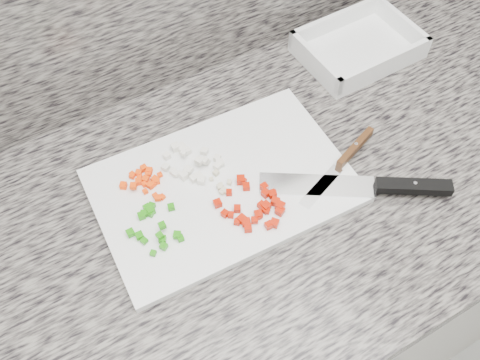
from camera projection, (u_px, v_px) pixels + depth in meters
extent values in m
cube|color=silver|center=(246.00, 305.00, 1.25)|extent=(3.92, 0.62, 0.86)
cube|color=#68635C|center=(248.00, 201.00, 0.88)|extent=(3.96, 0.64, 0.04)
cube|color=silver|center=(223.00, 186.00, 0.87)|extent=(0.42, 0.29, 0.01)
cube|color=#FF4005|center=(153.00, 185.00, 0.86)|extent=(0.01, 0.01, 0.01)
cube|color=#FF4005|center=(150.00, 185.00, 0.86)|extent=(0.01, 0.01, 0.01)
cube|color=#FF4005|center=(144.00, 184.00, 0.86)|extent=(0.01, 0.01, 0.01)
cube|color=#FF4005|center=(158.00, 198.00, 0.84)|extent=(0.01, 0.01, 0.01)
cube|color=#FF4005|center=(139.00, 173.00, 0.87)|extent=(0.01, 0.01, 0.01)
cube|color=#FF4005|center=(148.00, 174.00, 0.87)|extent=(0.01, 0.01, 0.01)
cube|color=#FF4005|center=(155.00, 180.00, 0.86)|extent=(0.01, 0.01, 0.01)
cube|color=#FF4005|center=(132.00, 174.00, 0.87)|extent=(0.01, 0.01, 0.01)
cube|color=#FF4005|center=(132.00, 176.00, 0.87)|extent=(0.01, 0.01, 0.01)
cube|color=#FF4005|center=(162.00, 197.00, 0.84)|extent=(0.01, 0.01, 0.01)
cube|color=#FF4005|center=(145.00, 191.00, 0.85)|extent=(0.01, 0.01, 0.01)
cube|color=#FF4005|center=(157.00, 181.00, 0.86)|extent=(0.01, 0.01, 0.01)
cube|color=#FF4005|center=(133.00, 186.00, 0.85)|extent=(0.01, 0.01, 0.01)
cube|color=#FF4005|center=(149.00, 171.00, 0.87)|extent=(0.01, 0.01, 0.01)
cube|color=#FF4005|center=(155.00, 196.00, 0.84)|extent=(0.01, 0.01, 0.01)
cube|color=#FF4005|center=(144.00, 168.00, 0.87)|extent=(0.01, 0.01, 0.01)
cube|color=#FF4005|center=(139.00, 181.00, 0.86)|extent=(0.01, 0.01, 0.01)
cube|color=#FF4005|center=(133.00, 187.00, 0.85)|extent=(0.01, 0.01, 0.01)
cube|color=#FF4005|center=(123.00, 186.00, 0.85)|extent=(0.01, 0.01, 0.01)
cube|color=#FF4005|center=(146.00, 179.00, 0.86)|extent=(0.01, 0.01, 0.01)
cube|color=#FF4005|center=(160.00, 175.00, 0.87)|extent=(0.01, 0.01, 0.01)
cube|color=#FF4005|center=(140.00, 177.00, 0.87)|extent=(0.01, 0.01, 0.01)
cube|color=silver|center=(180.00, 174.00, 0.87)|extent=(0.01, 0.01, 0.01)
cube|color=silver|center=(220.00, 163.00, 0.88)|extent=(0.01, 0.01, 0.01)
cube|color=silver|center=(184.00, 176.00, 0.86)|extent=(0.01, 0.01, 0.01)
cube|color=silver|center=(187.00, 171.00, 0.87)|extent=(0.01, 0.01, 0.01)
cube|color=silver|center=(182.00, 145.00, 0.90)|extent=(0.01, 0.01, 0.01)
cube|color=silver|center=(217.00, 166.00, 0.88)|extent=(0.01, 0.01, 0.01)
cube|color=silver|center=(188.00, 170.00, 0.87)|extent=(0.02, 0.02, 0.01)
cube|color=silver|center=(207.00, 162.00, 0.88)|extent=(0.01, 0.01, 0.01)
cube|color=silver|center=(187.00, 151.00, 0.89)|extent=(0.01, 0.01, 0.01)
cube|color=silver|center=(194.00, 178.00, 0.86)|extent=(0.01, 0.01, 0.01)
cube|color=silver|center=(199.00, 161.00, 0.87)|extent=(0.02, 0.02, 0.01)
cube|color=silver|center=(217.00, 158.00, 0.89)|extent=(0.01, 0.01, 0.01)
cube|color=silver|center=(165.00, 167.00, 0.88)|extent=(0.02, 0.02, 0.01)
cube|color=silver|center=(167.00, 156.00, 0.89)|extent=(0.01, 0.01, 0.01)
cube|color=silver|center=(204.00, 151.00, 0.89)|extent=(0.02, 0.02, 0.01)
cube|color=silver|center=(201.00, 180.00, 0.86)|extent=(0.02, 0.02, 0.01)
cube|color=silver|center=(173.00, 171.00, 0.87)|extent=(0.01, 0.01, 0.01)
cube|color=silver|center=(175.00, 147.00, 0.90)|extent=(0.01, 0.01, 0.01)
cube|color=silver|center=(199.00, 176.00, 0.86)|extent=(0.01, 0.01, 0.01)
cube|color=silver|center=(176.00, 174.00, 0.87)|extent=(0.01, 0.01, 0.01)
cube|color=silver|center=(183.00, 149.00, 0.90)|extent=(0.02, 0.02, 0.01)
cube|color=silver|center=(184.00, 153.00, 0.88)|extent=(0.01, 0.01, 0.01)
cube|color=silver|center=(204.00, 160.00, 0.87)|extent=(0.01, 0.01, 0.01)
cube|color=#1E7F0B|center=(162.00, 239.00, 0.80)|extent=(0.01, 0.01, 0.01)
cube|color=#1E7F0B|center=(150.00, 212.00, 0.83)|extent=(0.01, 0.01, 0.01)
cube|color=#1E7F0B|center=(150.00, 214.00, 0.83)|extent=(0.01, 0.01, 0.01)
cube|color=#1E7F0B|center=(147.00, 208.00, 0.83)|extent=(0.01, 0.01, 0.01)
cube|color=#1E7F0B|center=(181.00, 238.00, 0.80)|extent=(0.01, 0.01, 0.01)
cube|color=#1E7F0B|center=(144.00, 241.00, 0.80)|extent=(0.01, 0.01, 0.01)
cube|color=#1E7F0B|center=(151.00, 206.00, 0.83)|extent=(0.01, 0.01, 0.01)
cube|color=#1E7F0B|center=(160.00, 236.00, 0.79)|extent=(0.01, 0.01, 0.01)
cube|color=#1E7F0B|center=(130.00, 233.00, 0.80)|extent=(0.01, 0.01, 0.01)
cube|color=#1E7F0B|center=(164.00, 246.00, 0.79)|extent=(0.01, 0.01, 0.01)
cube|color=#1E7F0B|center=(151.00, 211.00, 0.83)|extent=(0.01, 0.01, 0.01)
cube|color=#1E7F0B|center=(162.00, 225.00, 0.80)|extent=(0.01, 0.01, 0.01)
cube|color=#1E7F0B|center=(153.00, 253.00, 0.79)|extent=(0.01, 0.01, 0.01)
cube|color=#1E7F0B|center=(141.00, 216.00, 0.82)|extent=(0.01, 0.01, 0.01)
cube|color=#1E7F0B|center=(177.00, 235.00, 0.80)|extent=(0.02, 0.02, 0.01)
cube|color=#1E7F0B|center=(171.00, 207.00, 0.83)|extent=(0.01, 0.01, 0.01)
cube|color=#1E7F0B|center=(139.00, 236.00, 0.80)|extent=(0.01, 0.01, 0.01)
cube|color=#1E7F0B|center=(144.00, 214.00, 0.82)|extent=(0.01, 0.01, 0.01)
cube|color=#AF1502|center=(237.00, 222.00, 0.82)|extent=(0.01, 0.01, 0.01)
cube|color=#AF1502|center=(229.00, 193.00, 0.85)|extent=(0.01, 0.01, 0.01)
cube|color=#AF1502|center=(272.00, 194.00, 0.84)|extent=(0.01, 0.01, 0.01)
cube|color=#AF1502|center=(218.00, 203.00, 0.83)|extent=(0.01, 0.01, 0.01)
cube|color=#AF1502|center=(248.00, 228.00, 0.81)|extent=(0.02, 0.02, 0.01)
cube|color=#AF1502|center=(246.00, 187.00, 0.85)|extent=(0.01, 0.01, 0.01)
cube|color=#AF1502|center=(258.00, 214.00, 0.82)|extent=(0.01, 0.01, 0.01)
cube|color=#AF1502|center=(237.00, 209.00, 0.83)|extent=(0.01, 0.01, 0.01)
cube|color=#AF1502|center=(243.00, 181.00, 0.86)|extent=(0.01, 0.01, 0.01)
cube|color=#AF1502|center=(267.00, 211.00, 0.83)|extent=(0.01, 0.01, 0.01)
cube|color=#AF1502|center=(273.00, 194.00, 0.85)|extent=(0.01, 0.01, 0.01)
cube|color=#AF1502|center=(225.00, 214.00, 0.82)|extent=(0.01, 0.01, 0.01)
cube|color=#AF1502|center=(258.00, 217.00, 0.82)|extent=(0.01, 0.01, 0.01)
cube|color=#AF1502|center=(262.00, 205.00, 0.83)|extent=(0.01, 0.01, 0.01)
cube|color=#AF1502|center=(265.00, 194.00, 0.85)|extent=(0.01, 0.01, 0.01)
cube|color=#AF1502|center=(280.00, 206.00, 0.83)|extent=(0.02, 0.02, 0.01)
cube|color=#AF1502|center=(269.00, 225.00, 0.81)|extent=(0.01, 0.01, 0.01)
cube|color=#AF1502|center=(242.00, 219.00, 0.82)|extent=(0.02, 0.02, 0.01)
cube|color=#AF1502|center=(280.00, 211.00, 0.83)|extent=(0.02, 0.02, 0.01)
cube|color=#AF1502|center=(275.00, 202.00, 0.84)|extent=(0.02, 0.02, 0.01)
cube|color=#AF1502|center=(266.00, 206.00, 0.83)|extent=(0.02, 0.02, 0.01)
cube|color=#AF1502|center=(246.00, 222.00, 0.81)|extent=(0.02, 0.02, 0.01)
cube|color=#AF1502|center=(231.00, 215.00, 0.82)|extent=(0.01, 0.01, 0.01)
cube|color=#AF1502|center=(274.00, 223.00, 0.81)|extent=(0.02, 0.02, 0.01)
cube|color=#AF1502|center=(266.00, 210.00, 0.83)|extent=(0.01, 0.01, 0.01)
cube|color=#AF1502|center=(254.00, 220.00, 0.82)|extent=(0.01, 0.01, 0.01)
cube|color=#AF1502|center=(264.00, 186.00, 0.85)|extent=(0.01, 0.01, 0.01)
cube|color=#AF1502|center=(241.00, 180.00, 0.86)|extent=(0.02, 0.02, 0.01)
cube|color=beige|center=(229.00, 181.00, 0.86)|extent=(0.01, 0.01, 0.00)
cube|color=beige|center=(227.00, 191.00, 0.85)|extent=(0.01, 0.01, 0.01)
cube|color=beige|center=(216.00, 173.00, 0.87)|extent=(0.01, 0.01, 0.01)
cube|color=beige|center=(222.00, 192.00, 0.85)|extent=(0.01, 0.01, 0.01)
cube|color=beige|center=(211.00, 179.00, 0.86)|extent=(0.01, 0.01, 0.01)
cube|color=beige|center=(221.00, 185.00, 0.86)|extent=(0.01, 0.01, 0.01)
cube|color=beige|center=(229.00, 183.00, 0.86)|extent=(0.01, 0.01, 0.01)
cube|color=beige|center=(225.00, 191.00, 0.85)|extent=(0.01, 0.01, 0.01)
cube|color=beige|center=(222.00, 189.00, 0.85)|extent=(0.01, 0.01, 0.01)
cube|color=beige|center=(220.00, 187.00, 0.85)|extent=(0.01, 0.01, 0.01)
cube|color=beige|center=(224.00, 189.00, 0.85)|extent=(0.01, 0.01, 0.01)
cube|color=white|center=(317.00, 185.00, 0.86)|extent=(0.18, 0.14, 0.00)
cube|color=black|center=(414.00, 186.00, 0.85)|extent=(0.11, 0.08, 0.02)
cylinder|color=white|center=(415.00, 183.00, 0.84)|extent=(0.01, 0.01, 0.00)
cube|color=white|center=(321.00, 187.00, 0.86)|extent=(0.10, 0.05, 0.00)
cube|color=#4A2912|center=(355.00, 147.00, 0.90)|extent=(0.10, 0.04, 0.02)
cylinder|color=white|center=(356.00, 144.00, 0.89)|extent=(0.01, 0.01, 0.00)
cube|color=white|center=(357.00, 52.00, 1.06)|extent=(0.23, 0.16, 0.01)
cube|color=white|center=(336.00, 21.00, 1.07)|extent=(0.22, 0.01, 0.04)
cube|color=white|center=(384.00, 65.00, 1.00)|extent=(0.22, 0.01, 0.04)
cube|color=white|center=(401.00, 24.00, 1.07)|extent=(0.01, 0.16, 0.04)
cube|color=white|center=(315.00, 62.00, 1.00)|extent=(0.01, 0.16, 0.04)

